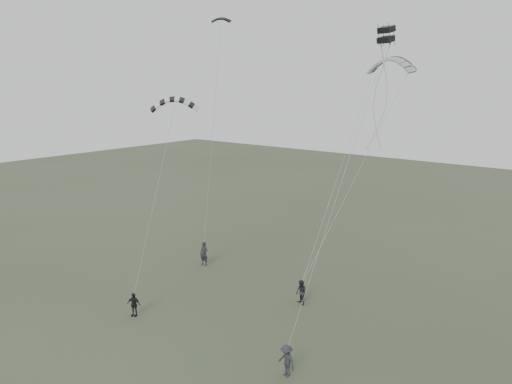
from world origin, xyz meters
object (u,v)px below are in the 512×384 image
Objects in this scene: kite_dark_small at (221,19)px; kite_box at (386,35)px; flyer_center at (134,304)px; flyer_left at (204,254)px; flyer_far at (286,361)px; kite_striped at (175,99)px; flyer_right at (301,293)px; kite_pale_large at (391,59)px.

kite_dark_small is 17.76m from kite_box.
flyer_center is 21.72m from kite_dark_small.
flyer_left is 1.15× the size of flyer_far.
kite_striped reaches higher than flyer_left.
flyer_far is at bearing -35.68° from flyer_right.
kite_pale_large reaches higher than flyer_left.
flyer_center is at bearing -104.37° from kite_dark_small.
kite_box is (2.08, 4.75, 15.32)m from flyer_far.
kite_box is at bearing 3.93° from flyer_right.
flyer_left is at bearing -140.96° from kite_pale_large.
flyer_right is 16.61m from kite_box.
kite_box is at bearing -24.37° from flyer_left.
kite_box reaches higher than flyer_left.
flyer_left is 1.15× the size of flyer_right.
kite_pale_large is (1.63, 8.03, 14.70)m from flyer_right.
flyer_far is 25.47m from kite_dark_small.
flyer_left is at bearing 161.22° from flyer_far.
flyer_far is at bearing -68.22° from kite_dark_small.
kite_dark_small reaches higher than kite_pale_large.
kite_striped reaches higher than flyer_far.
kite_pale_large is at bearing 19.26° from flyer_left.
kite_dark_small is 0.46× the size of kite_striped.
flyer_far is 1.10× the size of kite_dark_small.
flyer_left reaches higher than flyer_center.
flyer_far is (3.88, -7.13, -0.00)m from flyer_right.
flyer_left is at bearing 172.66° from kite_box.
kite_box reaches higher than kite_striped.
flyer_right is at bearing -31.85° from kite_striped.
flyer_left is 1.27× the size of kite_dark_small.
flyer_far is at bearing -20.02° from flyer_center.
kite_striped is at bearing -108.01° from kite_dark_small.
kite_box reaches higher than kite_pale_large.
kite_dark_small is (-14.25, 11.27, 17.85)m from flyer_far.
flyer_left is 9.89m from flyer_right.
kite_striped reaches higher than flyer_center.
flyer_right is at bearing -93.31° from kite_pale_large.
kite_striped is 15.39m from kite_box.
flyer_left is 2.64× the size of kite_box.
kite_box is (4.32, -10.41, 0.62)m from kite_pale_large.
flyer_far is 0.51× the size of kite_striped.
kite_pale_large is at bearing 117.97° from kite_box.
flyer_center is 20.86m from kite_box.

